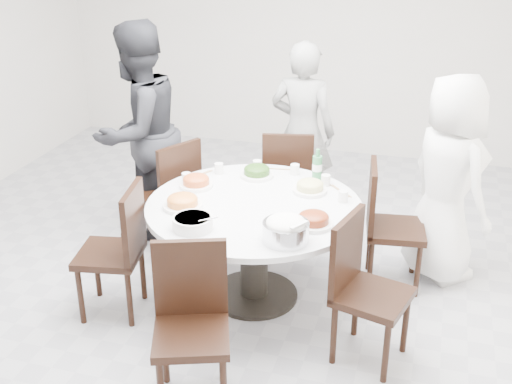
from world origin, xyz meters
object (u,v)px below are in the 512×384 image
(chair_sw, at_px, (109,251))
(diner_left, at_px, (139,132))
(chair_ne, at_px, (396,227))
(diner_middle, at_px, (302,132))
(chair_s, at_px, (191,332))
(diner_right, at_px, (448,180))
(chair_se, at_px, (373,293))
(soup_bowl, at_px, (193,223))
(beverage_bottle, at_px, (317,165))
(chair_n, at_px, (288,179))
(rice_bowl, at_px, (286,232))
(dining_table, at_px, (254,252))
(chair_nw, at_px, (167,194))

(chair_sw, bearing_deg, diner_left, -175.54)
(chair_ne, height_order, diner_middle, diner_middle)
(chair_s, distance_m, diner_right, 2.29)
(chair_se, height_order, soup_bowl, chair_se)
(chair_ne, height_order, beverage_bottle, beverage_bottle)
(soup_bowl, bearing_deg, chair_n, 81.05)
(rice_bowl, bearing_deg, beverage_bottle, 89.99)
(beverage_bottle, bearing_deg, diner_right, 11.46)
(rice_bowl, bearing_deg, soup_bowl, -179.58)
(chair_n, height_order, diner_middle, diner_middle)
(rice_bowl, height_order, beverage_bottle, beverage_bottle)
(beverage_bottle, bearing_deg, dining_table, -122.32)
(diner_middle, distance_m, diner_left, 1.43)
(diner_right, bearing_deg, diner_left, 50.67)
(beverage_bottle, bearing_deg, chair_s, -102.40)
(diner_left, bearing_deg, chair_n, 126.29)
(chair_n, height_order, chair_se, same)
(chair_sw, bearing_deg, chair_n, 140.42)
(chair_s, relative_size, beverage_bottle, 3.82)
(chair_nw, xyz_separation_m, soup_bowl, (0.64, -1.01, 0.32))
(chair_ne, height_order, chair_n, same)
(chair_n, height_order, rice_bowl, chair_n)
(chair_s, relative_size, diner_left, 0.52)
(soup_bowl, bearing_deg, beverage_bottle, 58.34)
(chair_s, height_order, chair_se, same)
(chair_sw, bearing_deg, soup_bowl, 78.48)
(diner_left, bearing_deg, chair_ne, 101.63)
(chair_se, relative_size, rice_bowl, 3.31)
(chair_nw, bearing_deg, diner_middle, 161.88)
(diner_left, relative_size, rice_bowl, 6.36)
(diner_left, bearing_deg, chair_nw, 77.39)
(chair_n, xyz_separation_m, chair_sw, (-0.88, -1.56, 0.00))
(chair_s, bearing_deg, diner_left, 102.26)
(chair_n, bearing_deg, chair_ne, 134.10)
(dining_table, bearing_deg, rice_bowl, -53.53)
(diner_left, bearing_deg, soup_bowl, 56.72)
(chair_s, distance_m, rice_bowl, 0.85)
(chair_sw, xyz_separation_m, chair_se, (1.80, -0.02, 0.00))
(chair_n, xyz_separation_m, chair_s, (-0.01, -2.25, 0.00))
(diner_left, xyz_separation_m, rice_bowl, (1.55, -1.19, -0.10))
(chair_nw, bearing_deg, dining_table, 86.77)
(chair_n, distance_m, beverage_bottle, 0.80)
(dining_table, bearing_deg, chair_n, 91.29)
(chair_n, height_order, diner_left, diner_left)
(chair_sw, height_order, diner_left, diner_left)
(chair_ne, bearing_deg, chair_sw, 108.63)
(diner_right, distance_m, beverage_bottle, 0.97)
(chair_se, bearing_deg, diner_right, -2.85)
(chair_ne, xyz_separation_m, diner_right, (0.33, 0.25, 0.32))
(beverage_bottle, bearing_deg, diner_middle, 108.66)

